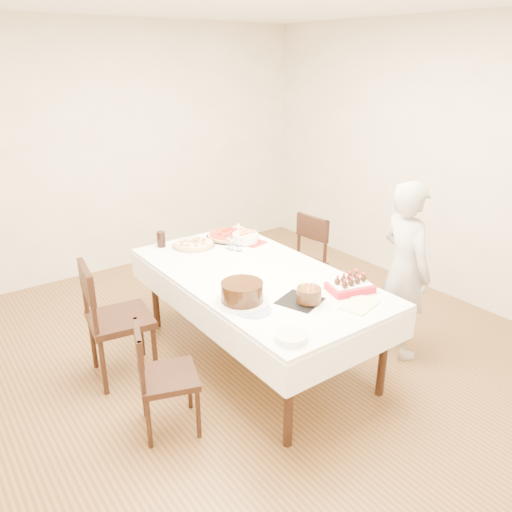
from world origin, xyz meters
TOP-DOWN VIEW (x-y plane):
  - floor at (0.00, 0.00)m, footprint 5.00×5.00m
  - wall_back at (0.00, 2.50)m, footprint 4.50×0.04m
  - wall_right at (2.25, 0.00)m, footprint 0.04×5.00m
  - dining_table at (-0.05, -0.02)m, footprint 1.74×2.39m
  - chair_right_savory at (0.79, 0.45)m, footprint 0.51×0.51m
  - chair_left_savory at (-1.02, 0.40)m, footprint 0.56×0.56m
  - chair_left_dessert at (-1.01, -0.36)m, footprint 0.51×0.51m
  - person at (0.97, -0.63)m, footprint 0.48×0.61m
  - pizza_white at (-0.15, 0.79)m, footprint 0.43×0.43m
  - pizza_pepperoni at (0.24, 0.80)m, footprint 0.44×0.44m
  - red_placemat at (0.33, 0.56)m, footprint 0.25×0.25m
  - pasta_bowl at (0.28, 0.61)m, footprint 0.29×0.29m
  - taper_candle at (0.12, 0.47)m, footprint 0.06×0.06m
  - shaker_pair at (0.08, 0.52)m, footprint 0.10×0.10m
  - cola_glass at (-0.38, 0.96)m, footprint 0.10×0.10m
  - layer_cake at (-0.41, -0.35)m, footprint 0.48×0.48m
  - cake_board at (-0.09, -0.57)m, footprint 0.34×0.34m
  - birthday_cake at (-0.05, -0.62)m, footprint 0.21×0.21m
  - strawberry_box at (0.31, -0.66)m, footprint 0.36×0.28m
  - box_lid at (0.20, -0.86)m, footprint 0.32×0.25m
  - plate_stack at (-0.46, -0.93)m, footprint 0.26×0.26m
  - china_plate at (-0.43, -0.50)m, footprint 0.29×0.29m

SIDE VIEW (x-z plane):
  - floor at x=0.00m, z-range 0.00..0.00m
  - dining_table at x=-0.05m, z-range 0.00..0.75m
  - chair_left_dessert at x=-1.01m, z-range 0.00..0.78m
  - chair_right_savory at x=0.79m, z-range 0.00..0.91m
  - chair_left_savory at x=-1.02m, z-range 0.00..0.96m
  - person at x=0.97m, z-range 0.00..1.46m
  - red_placemat at x=0.33m, z-range 0.75..0.75m
  - cake_board at x=-0.09m, z-range 0.74..0.76m
  - box_lid at x=0.20m, z-range 0.74..0.76m
  - china_plate at x=-0.43m, z-range 0.75..0.76m
  - plate_stack at x=-0.46m, z-range 0.75..0.79m
  - pizza_white at x=-0.15m, z-range 0.75..0.79m
  - pizza_pepperoni at x=0.24m, z-range 0.75..0.79m
  - strawberry_box at x=0.31m, z-range 0.75..0.83m
  - pasta_bowl at x=0.28m, z-range 0.76..0.83m
  - shaker_pair at x=0.08m, z-range 0.75..0.86m
  - cola_glass at x=-0.38m, z-range 0.75..0.89m
  - layer_cake at x=-0.41m, z-range 0.75..0.89m
  - birthday_cake at x=-0.05m, z-range 0.76..0.92m
  - taper_candle at x=0.12m, z-range 0.75..1.01m
  - wall_back at x=0.00m, z-range 0.00..2.70m
  - wall_right at x=2.25m, z-range 0.00..2.70m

